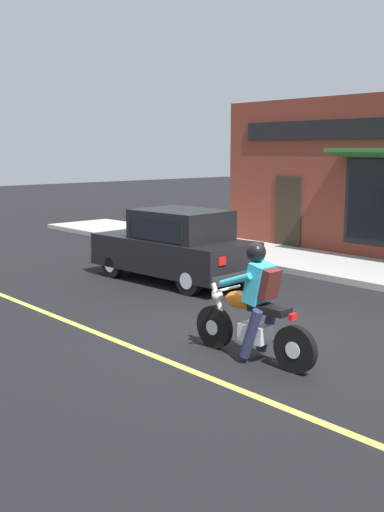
# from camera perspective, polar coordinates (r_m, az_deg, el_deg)

# --- Properties ---
(ground_plane) EXTENTS (80.00, 80.00, 0.00)m
(ground_plane) POSITION_cam_1_polar(r_m,az_deg,el_deg) (9.28, 7.17, -7.71)
(ground_plane) COLOR black
(sidewalk_curb) EXTENTS (2.60, 22.00, 0.14)m
(sidewalk_curb) POSITION_cam_1_polar(r_m,az_deg,el_deg) (15.13, 11.63, -0.62)
(sidewalk_curb) COLOR #ADAAA3
(sidewalk_curb) RESTS_ON ground
(lane_stripe) EXTENTS (0.12, 19.80, 0.01)m
(lane_stripe) POSITION_cam_1_polar(r_m,az_deg,el_deg) (10.40, -12.30, -5.87)
(lane_stripe) COLOR #D1C64C
(lane_stripe) RESTS_ON ground
(motorcycle_with_rider) EXTENTS (0.57, 2.02, 1.62)m
(motorcycle_with_rider) POSITION_cam_1_polar(r_m,az_deg,el_deg) (8.12, 5.94, -5.29)
(motorcycle_with_rider) COLOR black
(motorcycle_with_rider) RESTS_ON ground
(car_hatchback) EXTENTS (1.87, 3.87, 1.57)m
(car_hatchback) POSITION_cam_1_polar(r_m,az_deg,el_deg) (12.95, -1.63, 0.93)
(car_hatchback) COLOR black
(car_hatchback) RESTS_ON ground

